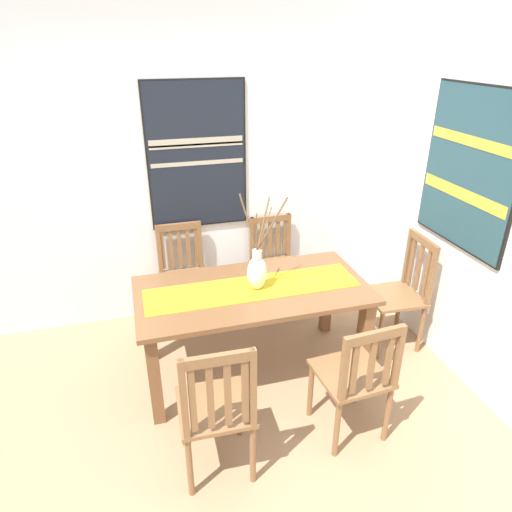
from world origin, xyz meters
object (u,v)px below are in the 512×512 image
at_px(chair_3, 400,291).
at_px(painting_on_side_wall, 470,170).
at_px(chair_0, 274,262).
at_px(dining_table, 253,302).
at_px(centerpiece_vase, 257,270).
at_px(chair_1, 216,408).
at_px(chair_2, 356,376).
at_px(painting_on_back_wall, 197,156).
at_px(chair_4, 183,273).

height_order(chair_3, painting_on_side_wall, painting_on_side_wall).
bearing_deg(chair_0, chair_3, -44.89).
distance_m(dining_table, painting_on_side_wall, 1.77).
bearing_deg(centerpiece_vase, painting_on_side_wall, -7.24).
bearing_deg(chair_1, painting_on_side_wall, 18.40).
xyz_separation_m(chair_2, painting_on_back_wall, (-0.64, 1.82, 0.99)).
height_order(chair_0, chair_2, chair_2).
distance_m(chair_4, painting_on_side_wall, 2.41).
distance_m(chair_0, painting_on_back_wall, 1.19).
distance_m(chair_2, painting_on_back_wall, 2.17).
xyz_separation_m(centerpiece_vase, chair_0, (0.41, 0.86, -0.40)).
height_order(chair_2, chair_3, chair_3).
bearing_deg(painting_on_side_wall, chair_1, -161.60).
distance_m(chair_3, painting_on_side_wall, 1.10).
bearing_deg(painting_on_back_wall, dining_table, -79.13).
distance_m(centerpiece_vase, chair_3, 1.29).
distance_m(dining_table, chair_2, 0.92).
bearing_deg(chair_3, chair_4, 154.05).
bearing_deg(dining_table, painting_on_side_wall, -7.69).
height_order(chair_4, painting_on_back_wall, painting_on_back_wall).
xyz_separation_m(dining_table, painting_on_side_wall, (1.49, -0.20, 0.93)).
xyz_separation_m(chair_4, painting_on_back_wall, (0.21, 0.19, 0.98)).
bearing_deg(centerpiece_vase, chair_2, -62.16).
distance_m(chair_0, chair_1, 1.91).
relative_size(dining_table, painting_on_side_wall, 1.51).
relative_size(chair_4, painting_on_side_wall, 0.82).
relative_size(dining_table, painting_on_back_wall, 1.37).
xyz_separation_m(chair_1, painting_on_back_wall, (0.25, 1.87, 0.97)).
height_order(centerpiece_vase, chair_4, centerpiece_vase).
bearing_deg(centerpiece_vase, chair_3, 1.88).
distance_m(centerpiece_vase, chair_4, 1.03).
xyz_separation_m(chair_0, painting_on_side_wall, (1.05, -1.04, 1.06)).
height_order(chair_2, painting_on_side_wall, painting_on_side_wall).
bearing_deg(dining_table, chair_0, 62.38).
relative_size(chair_0, chair_1, 0.92).
bearing_deg(painting_on_back_wall, chair_0, -16.18).
xyz_separation_m(dining_table, chair_3, (1.26, 0.02, -0.13)).
bearing_deg(painting_on_side_wall, centerpiece_vase, 172.76).
distance_m(chair_1, chair_4, 1.68).
bearing_deg(painting_on_side_wall, painting_on_back_wall, 143.99).
distance_m(dining_table, chair_3, 1.27).
distance_m(dining_table, chair_1, 0.96).
distance_m(centerpiece_vase, chair_0, 1.03).
height_order(dining_table, chair_0, chair_0).
height_order(centerpiece_vase, painting_on_side_wall, painting_on_side_wall).
height_order(chair_4, painting_on_side_wall, painting_on_side_wall).
bearing_deg(chair_4, centerpiece_vase, -62.97).
bearing_deg(centerpiece_vase, painting_on_back_wall, 102.24).
bearing_deg(chair_0, painting_on_back_wall, 163.82).
relative_size(chair_0, painting_on_back_wall, 0.72).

